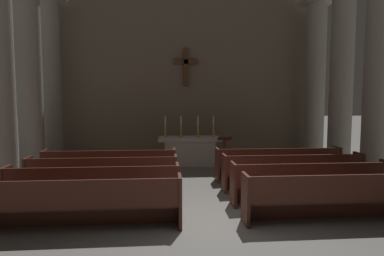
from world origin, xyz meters
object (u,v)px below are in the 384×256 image
at_px(pew_right_row_4, 278,164).
at_px(column_left_third, 29,77).
at_px(pew_left_row_1, 81,204).
at_px(pew_left_row_2, 94,187).
at_px(pew_left_row_3, 103,176).
at_px(pew_right_row_2, 312,183).
at_px(column_right_fourth, 315,82).
at_px(altar, 189,150).
at_px(candlestick_inner_right, 198,130).
at_px(pew_left_row_4, 110,166).
at_px(candlestick_outer_right, 213,130).
at_px(column_right_third, 341,79).
at_px(lectern, 225,155).
at_px(column_left_fourth, 51,81).
at_px(pew_right_row_1, 337,197).
at_px(column_right_second, 378,75).
at_px(pew_right_row_3, 293,172).
at_px(candlestick_outer_left, 165,130).
at_px(candlestick_inner_left, 181,130).

bearing_deg(pew_right_row_4, column_left_third, 167.73).
xyz_separation_m(pew_left_row_1, pew_left_row_2, (0.00, 1.11, 0.00)).
xyz_separation_m(pew_left_row_3, column_left_third, (-2.69, 2.73, 2.54)).
xyz_separation_m(pew_right_row_2, column_right_fourth, (2.69, 5.80, 2.54)).
bearing_deg(altar, candlestick_inner_right, 0.00).
bearing_deg(column_left_third, column_right_fourth, 10.95).
distance_m(pew_left_row_4, altar, 3.41).
relative_size(candlestick_inner_right, candlestick_outer_right, 1.00).
height_order(pew_left_row_2, column_right_third, column_right_third).
distance_m(pew_right_row_4, lectern, 1.82).
xyz_separation_m(column_right_third, lectern, (-4.03, -0.39, -2.46)).
bearing_deg(lectern, column_left_fourth, 158.98).
height_order(altar, lectern, lectern).
relative_size(pew_right_row_1, column_right_second, 0.58).
distance_m(column_left_third, candlestick_outer_right, 6.23).
height_order(pew_right_row_3, column_right_third, column_right_third).
bearing_deg(candlestick_outer_left, pew_left_row_4, -122.18).
bearing_deg(pew_right_row_4, pew_left_row_4, 180.00).
bearing_deg(pew_right_row_2, candlestick_inner_left, 119.97).
height_order(column_right_fourth, candlestick_inner_right, column_right_fourth).
bearing_deg(column_right_second, altar, 151.30).
height_order(pew_left_row_3, column_right_second, column_right_second).
xyz_separation_m(pew_right_row_1, column_left_third, (-7.45, 4.94, 2.54)).
relative_size(pew_left_row_1, pew_right_row_3, 1.00).
bearing_deg(pew_right_row_1, column_right_fourth, 68.74).
distance_m(pew_left_row_2, candlestick_outer_right, 5.71).
relative_size(pew_left_row_1, pew_right_row_1, 1.00).
bearing_deg(pew_left_row_3, pew_right_row_1, -24.96).
height_order(pew_right_row_4, candlestick_outer_left, candlestick_outer_left).
xyz_separation_m(pew_right_row_4, column_left_fourth, (-7.45, 3.58, 2.54)).
bearing_deg(column_left_third, pew_right_row_3, -20.11).
relative_size(column_left_fourth, candlestick_inner_left, 8.46).
bearing_deg(column_right_second, pew_right_row_2, -145.10).
height_order(column_right_fourth, candlestick_outer_left, column_right_fourth).
bearing_deg(pew_right_row_2, column_right_third, 54.99).
bearing_deg(pew_right_row_3, column_left_fourth, 147.81).
bearing_deg(candlestick_inner_left, pew_right_row_3, -52.87).
bearing_deg(column_left_third, pew_right_row_2, -27.25).
xyz_separation_m(column_left_third, column_right_fourth, (10.14, 1.96, 0.00)).
height_order(pew_left_row_2, candlestick_outer_left, candlestick_outer_left).
bearing_deg(pew_right_row_2, altar, 117.12).
height_order(pew_left_row_4, pew_right_row_4, same).
relative_size(pew_right_row_1, pew_right_row_3, 1.00).
distance_m(pew_left_row_2, candlestick_outer_left, 4.96).
relative_size(pew_left_row_3, candlestick_inner_right, 4.91).
distance_m(pew_left_row_3, pew_right_row_3, 4.76).
height_order(pew_right_row_4, candlestick_outer_right, candlestick_outer_right).
relative_size(pew_left_row_3, candlestick_inner_left, 4.91).
bearing_deg(altar, column_left_third, -170.88).
bearing_deg(pew_left_row_4, column_left_third, 148.92).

